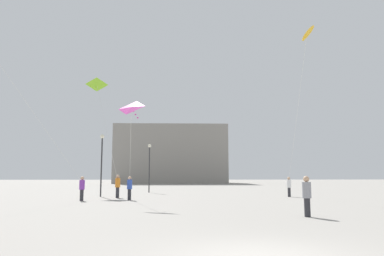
% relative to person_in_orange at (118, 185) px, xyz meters
% --- Properties ---
extents(person_in_orange, '(0.40, 0.40, 1.83)m').
position_rel_person_in_orange_xyz_m(person_in_orange, '(0.00, 0.00, 0.00)').
color(person_in_orange, '#2D2D33').
rests_on(person_in_orange, ground_plane).
extents(person_in_blue, '(0.37, 0.37, 1.72)m').
position_rel_person_in_orange_xyz_m(person_in_blue, '(1.20, -2.62, -0.06)').
color(person_in_blue, '#2D2D33').
rests_on(person_in_blue, ground_plane).
extents(person_in_purple, '(0.37, 0.37, 1.71)m').
position_rel_person_in_orange_xyz_m(person_in_purple, '(-2.09, -3.17, -0.06)').
color(person_in_purple, '#2D2D33').
rests_on(person_in_purple, ground_plane).
extents(person_in_white, '(0.36, 0.36, 1.66)m').
position_rel_person_in_orange_xyz_m(person_in_white, '(14.16, 0.55, -0.09)').
color(person_in_white, '#2D2D33').
rests_on(person_in_white, ground_plane).
extents(person_in_grey, '(0.38, 0.38, 1.76)m').
position_rel_person_in_orange_xyz_m(person_in_grey, '(9.99, -14.22, -0.04)').
color(person_in_grey, '#2D2D33').
rests_on(person_in_grey, ground_plane).
extents(kite_lime_delta, '(4.10, 7.34, 10.09)m').
position_rel_person_in_orange_xyz_m(kite_lime_delta, '(-3.21, 6.82, 9.77)').
color(kite_lime_delta, '#8CD12D').
extents(kite_magenta_delta, '(1.72, 4.81, 5.19)m').
position_rel_person_in_orange_xyz_m(kite_magenta_delta, '(1.60, -6.64, 5.04)').
color(kite_magenta_delta, '#D12899').
extents(kite_amber_diamond, '(1.49, 8.00, 10.61)m').
position_rel_person_in_orange_xyz_m(kite_amber_diamond, '(13.34, -6.67, 10.33)').
color(kite_amber_diamond, yellow).
extents(building_left_hall, '(25.48, 17.63, 12.97)m').
position_rel_person_in_orange_xyz_m(building_left_hall, '(4.97, 57.35, 5.48)').
color(building_left_hall, gray).
rests_on(building_left_hall, ground_plane).
extents(lamppost_east, '(0.36, 0.36, 5.09)m').
position_rel_person_in_orange_xyz_m(lamppost_east, '(2.06, 9.23, 2.40)').
color(lamppost_east, '#2D2D30').
rests_on(lamppost_east, ground_plane).
extents(lamppost_west, '(0.36, 0.36, 5.28)m').
position_rel_person_in_orange_xyz_m(lamppost_west, '(-1.63, 1.77, 2.51)').
color(lamppost_west, '#2D2D30').
rests_on(lamppost_west, ground_plane).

